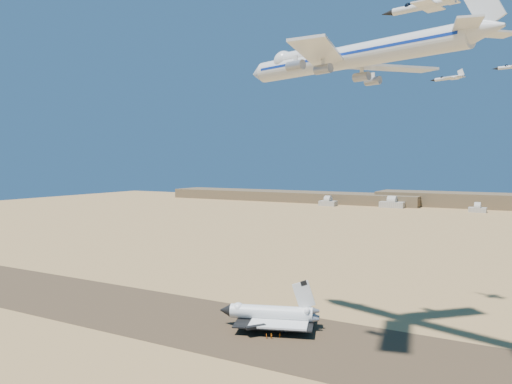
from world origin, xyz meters
The scene contains 11 objects.
ground centered at (0.00, 0.00, 0.00)m, with size 1200.00×1200.00×0.00m, color #AB7E4C.
runway centered at (0.00, 0.00, 0.03)m, with size 600.00×50.00×0.06m, color #4D3B26.
ridgeline centered at (65.32, 527.31, 7.63)m, with size 960.00×90.00×18.00m.
hangars centered at (-64.00, 478.43, 4.83)m, with size 200.50×29.50×30.00m.
shuttle centered at (17.09, 6.89, 4.69)m, with size 35.83×29.06×17.44m.
carrier_747 centered at (44.64, 1.05, 89.69)m, with size 86.24×64.27×21.60m.
crew_a centered at (22.80, -3.21, 0.98)m, with size 0.67×0.44×1.85m, color #C5570B.
crew_b centered at (24.70, -0.67, 0.94)m, with size 0.85×0.49×1.75m, color #C5570B.
crew_c centered at (21.11, -3.54, 0.92)m, with size 1.01×0.52×1.73m, color #C5570B.
chase_jet_a centered at (77.35, -47.54, 87.37)m, with size 14.94×8.49×3.77m.
chase_jet_c centered at (67.34, 53.12, 89.35)m, with size 13.33×7.88×3.43m.
Camera 1 is at (96.90, -145.54, 58.40)m, focal length 35.00 mm.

